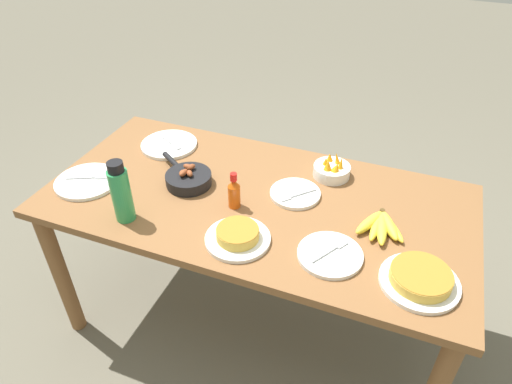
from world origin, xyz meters
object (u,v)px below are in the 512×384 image
at_px(empty_plate_far_right, 295,194).
at_px(hot_sauce_bottle, 234,192).
at_px(skillet, 188,178).
at_px(empty_plate_far_left, 169,145).
at_px(empty_plate_near_front, 87,181).
at_px(fruit_bowl_mango, 332,170).
at_px(frittata_plate_side, 238,236).
at_px(empty_plate_mid_edge, 330,255).
at_px(frittata_plate_center, 420,279).
at_px(banana_bunch, 381,225).
at_px(water_bottle, 121,193).

distance_m(empty_plate_far_right, hot_sauce_bottle, 0.27).
relative_size(skillet, empty_plate_far_left, 1.09).
bearing_deg(empty_plate_near_front, fruit_bowl_mango, 24.23).
height_order(empty_plate_far_right, hot_sauce_bottle, hot_sauce_bottle).
distance_m(frittata_plate_side, empty_plate_far_right, 0.36).
relative_size(frittata_plate_side, empty_plate_mid_edge, 1.04).
bearing_deg(frittata_plate_side, empty_plate_mid_edge, 7.40).
bearing_deg(empty_plate_far_left, empty_plate_near_front, -113.74).
bearing_deg(frittata_plate_center, empty_plate_near_front, 177.07).
distance_m(empty_plate_near_front, empty_plate_far_right, 0.90).
bearing_deg(fruit_bowl_mango, banana_bunch, -46.93).
distance_m(skillet, fruit_bowl_mango, 0.62).
relative_size(water_bottle, hot_sauce_bottle, 1.62).
height_order(empty_plate_near_front, fruit_bowl_mango, fruit_bowl_mango).
xyz_separation_m(empty_plate_far_left, empty_plate_far_right, (0.69, -0.15, 0.00)).
distance_m(frittata_plate_center, hot_sauce_bottle, 0.75).
distance_m(empty_plate_far_left, empty_plate_far_right, 0.70).
xyz_separation_m(frittata_plate_center, fruit_bowl_mango, (-0.42, 0.51, 0.01)).
bearing_deg(hot_sauce_bottle, empty_plate_mid_edge, -18.05).
bearing_deg(empty_plate_near_front, empty_plate_far_left, 66.26).
relative_size(skillet, frittata_plate_side, 1.22).
distance_m(empty_plate_far_left, hot_sauce_bottle, 0.58).
distance_m(empty_plate_far_right, empty_plate_mid_edge, 0.37).
distance_m(banana_bunch, empty_plate_far_left, 1.08).
distance_m(empty_plate_near_front, empty_plate_mid_edge, 1.08).
height_order(frittata_plate_center, hot_sauce_bottle, hot_sauce_bottle).
bearing_deg(frittata_plate_side, water_bottle, -175.13).
xyz_separation_m(skillet, empty_plate_mid_edge, (0.67, -0.21, -0.02)).
distance_m(empty_plate_mid_edge, water_bottle, 0.80).
relative_size(skillet, empty_plate_near_front, 1.09).
bearing_deg(empty_plate_near_front, frittata_plate_side, -7.39).
bearing_deg(fruit_bowl_mango, skillet, -153.31).
bearing_deg(banana_bunch, hot_sauce_bottle, -172.90).
xyz_separation_m(skillet, frittata_plate_side, (0.34, -0.25, -0.01)).
xyz_separation_m(skillet, water_bottle, (-0.12, -0.29, 0.09)).
height_order(skillet, fruit_bowl_mango, fruit_bowl_mango).
distance_m(frittata_plate_center, empty_plate_far_right, 0.61).
height_order(banana_bunch, water_bottle, water_bottle).
bearing_deg(frittata_plate_center, water_bottle, -176.61).
bearing_deg(empty_plate_mid_edge, empty_plate_far_left, 153.62).
xyz_separation_m(empty_plate_far_right, hot_sauce_bottle, (-0.21, -0.16, 0.06)).
bearing_deg(frittata_plate_center, empty_plate_far_left, 158.91).
xyz_separation_m(frittata_plate_center, frittata_plate_side, (-0.64, -0.03, -0.00)).
height_order(frittata_plate_side, empty_plate_near_front, frittata_plate_side).
height_order(skillet, frittata_plate_side, skillet).
xyz_separation_m(banana_bunch, frittata_plate_side, (-0.48, -0.25, 0.00)).
distance_m(banana_bunch, fruit_bowl_mango, 0.38).
distance_m(banana_bunch, skillet, 0.82).
bearing_deg(empty_plate_mid_edge, hot_sauce_bottle, 161.95).
distance_m(empty_plate_mid_edge, fruit_bowl_mango, 0.50).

